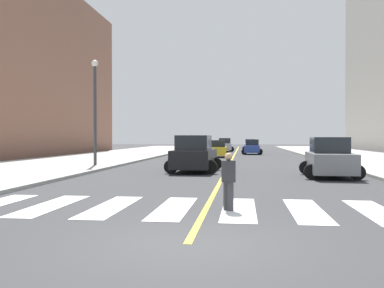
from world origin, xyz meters
The scene contains 14 objects.
ground_plane centered at (0.00, 0.00, 0.00)m, with size 220.00×220.00×0.00m, color #333335.
sidewalk_kerb_west centered at (-12.20, 20.00, 0.07)m, with size 10.00×120.00×0.15m, color #9E9B93.
crosswalk_paint centered at (0.00, 4.00, 0.01)m, with size 13.50×4.00×0.01m.
lane_divider_paint centered at (0.00, 40.00, 0.01)m, with size 0.16×80.00×0.01m, color yellow.
low_rise_brick_west centered at (-26.90, 40.03, 9.57)m, with size 16.00×32.00×19.13m, color #8D5B47.
car_silver_nearest centered at (-1.60, 51.78, 0.86)m, with size 2.68×4.18×1.83m.
car_gray_second centered at (5.25, 14.13, 0.92)m, with size 2.89×4.50×1.97m.
car_yellow_third centered at (-1.50, 34.63, 0.78)m, with size 2.42×3.80×1.67m.
car_blue_fourth centered at (1.99, 42.14, 0.80)m, with size 2.48×3.88×1.71m.
car_red_fifth centered at (-5.24, 56.43, 0.95)m, with size 2.91×4.60×2.04m.
car_black_sixth centered at (-1.76, 16.46, 0.97)m, with size 3.00×4.71×2.07m.
car_white_seventh centered at (1.98, 55.48, 0.78)m, with size 2.34×3.75×1.68m.
pedestrian_crossing centered at (0.62, 3.77, 0.86)m, with size 0.39×0.39×1.56m.
street_lamp centered at (-8.63, 19.43, 4.23)m, with size 0.44×0.44×6.85m.
Camera 1 is at (1.03, -7.84, 1.98)m, focal length 40.43 mm.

